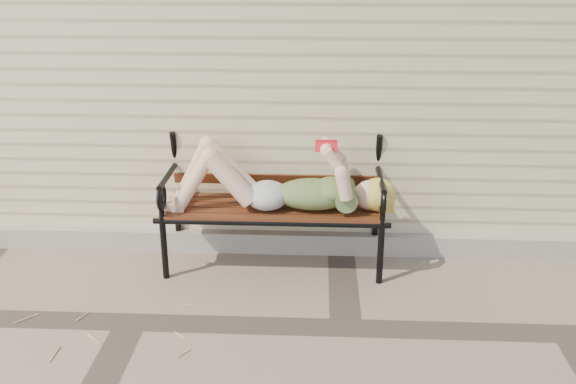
{
  "coord_description": "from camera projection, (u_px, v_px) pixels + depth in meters",
  "views": [
    {
      "loc": [
        1.07,
        -3.17,
        2.04
      ],
      "look_at": [
        0.89,
        0.56,
        0.61
      ],
      "focal_mm": 40.0,
      "sensor_mm": 36.0,
      "label": 1
    }
  ],
  "objects": [
    {
      "name": "ground",
      "position": [
        131.0,
        322.0,
        3.74
      ],
      "size": [
        80.0,
        80.0,
        0.0
      ],
      "primitive_type": "plane",
      "color": "gray",
      "rests_on": "ground"
    },
    {
      "name": "house_wall",
      "position": [
        206.0,
        10.0,
        6.0
      ],
      "size": [
        8.0,
        4.0,
        3.0
      ],
      "primitive_type": "cube",
      "color": "beige",
      "rests_on": "ground"
    },
    {
      "name": "foundation_strip",
      "position": [
        168.0,
        240.0,
        4.61
      ],
      "size": [
        8.0,
        0.1,
        0.15
      ],
      "primitive_type": "cube",
      "color": "gray",
      "rests_on": "ground"
    },
    {
      "name": "garden_bench",
      "position": [
        274.0,
        181.0,
        4.29
      ],
      "size": [
        1.59,
        0.63,
        1.03
      ],
      "color": "black",
      "rests_on": "ground"
    },
    {
      "name": "reading_woman",
      "position": [
        275.0,
        183.0,
        4.16
      ],
      "size": [
        1.5,
        0.34,
        0.47
      ],
      "color": "#0A414A",
      "rests_on": "ground"
    }
  ]
}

